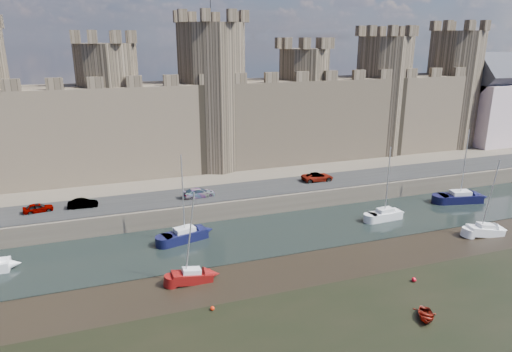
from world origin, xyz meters
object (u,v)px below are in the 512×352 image
(sailboat_3, at_px, (460,197))
(sailboat_5, at_px, (485,230))
(car_1, at_px, (83,203))
(sailboat_1, at_px, (185,235))
(car_2, at_px, (199,193))
(sailboat_4, at_px, (192,276))
(sailboat_2, at_px, (385,214))
(car_3, at_px, (317,177))
(car_0, at_px, (38,208))

(sailboat_3, bearing_deg, sailboat_5, -106.19)
(car_1, height_order, sailboat_1, sailboat_1)
(car_1, xyz_separation_m, sailboat_3, (52.06, -8.87, -2.28))
(car_2, xyz_separation_m, sailboat_4, (-4.64, -17.54, -2.44))
(sailboat_1, bearing_deg, sailboat_2, -19.62)
(car_1, height_order, car_2, car_2)
(car_3, distance_m, sailboat_4, 29.90)
(car_0, height_order, car_2, car_2)
(car_3, relative_size, sailboat_2, 0.48)
(car_1, height_order, sailboat_2, sailboat_2)
(car_1, distance_m, car_3, 33.30)
(sailboat_2, distance_m, sailboat_5, 12.04)
(sailboat_1, xyz_separation_m, sailboat_4, (-1.15, -9.71, -0.12))
(sailboat_1, height_order, sailboat_5, sailboat_1)
(sailboat_4, bearing_deg, car_3, 38.63)
(sailboat_1, xyz_separation_m, sailboat_3, (40.75, -0.13, -0.00))
(car_0, xyz_separation_m, sailboat_3, (57.28, -9.08, -2.27))
(car_1, xyz_separation_m, car_3, (33.30, 0.34, 0.06))
(sailboat_2, bearing_deg, sailboat_5, -46.36)
(sailboat_2, height_order, sailboat_3, sailboat_3)
(car_0, xyz_separation_m, sailboat_2, (42.89, -11.18, -2.29))
(sailboat_1, distance_m, sailboat_5, 36.66)
(car_2, relative_size, sailboat_5, 0.46)
(sailboat_2, bearing_deg, car_2, 153.08)
(car_0, bearing_deg, sailboat_1, -126.19)
(car_0, xyz_separation_m, sailboat_4, (15.38, -18.65, -2.39))
(sailboat_1, bearing_deg, car_3, 7.67)
(car_2, height_order, car_3, car_3)
(car_3, height_order, sailboat_3, sailboat_3)
(car_3, xyz_separation_m, sailboat_1, (-21.99, -9.07, -2.34))
(car_1, xyz_separation_m, sailboat_1, (11.31, -8.74, -2.27))
(sailboat_3, xyz_separation_m, sailboat_4, (-41.90, -9.58, -0.12))
(sailboat_3, bearing_deg, car_3, 166.15)
(sailboat_2, bearing_deg, car_0, 162.23)
(car_1, bearing_deg, car_3, -85.77)
(car_1, bearing_deg, sailboat_4, -147.50)
(car_1, distance_m, car_2, 14.83)
(car_2, height_order, sailboat_3, sailboat_3)
(sailboat_4, bearing_deg, car_1, 118.40)
(car_0, relative_size, sailboat_5, 0.36)
(car_1, relative_size, sailboat_3, 0.34)
(car_2, height_order, sailboat_4, sailboat_4)
(sailboat_1, bearing_deg, car_0, 136.84)
(car_0, bearing_deg, car_3, -97.59)
(car_2, bearing_deg, sailboat_4, 159.11)
(sailboat_1, bearing_deg, sailboat_4, -111.52)
(sailboat_3, relative_size, sailboat_4, 1.15)
(car_1, xyz_separation_m, sailboat_2, (37.67, -10.98, -2.30))
(car_2, bearing_deg, sailboat_5, -126.14)
(car_1, xyz_separation_m, car_2, (14.80, -0.91, 0.04))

